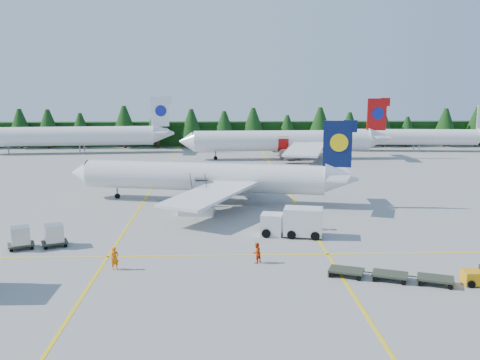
{
  "coord_description": "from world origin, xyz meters",
  "views": [
    {
      "loc": [
        -3.82,
        -52.63,
        15.42
      ],
      "look_at": [
        -1.32,
        13.3,
        3.5
      ],
      "focal_mm": 40.0,
      "sensor_mm": 36.0,
      "label": 1
    }
  ],
  "objects_px": {
    "airliner_red": "(279,141)",
    "service_truck": "(292,222)",
    "airstairs": "(197,207)",
    "airliner_navy": "(198,177)"
  },
  "relations": [
    {
      "from": "airliner_navy",
      "to": "service_truck",
      "type": "xyz_separation_m",
      "value": [
        10.17,
        -16.68,
        -1.8
      ]
    },
    {
      "from": "airliner_red",
      "to": "service_truck",
      "type": "relative_size",
      "value": 6.53
    },
    {
      "from": "airliner_red",
      "to": "airstairs",
      "type": "height_order",
      "value": "airliner_red"
    },
    {
      "from": "airliner_red",
      "to": "service_truck",
      "type": "bearing_deg",
      "value": -96.37
    },
    {
      "from": "airliner_red",
      "to": "airstairs",
      "type": "bearing_deg",
      "value": -109.16
    },
    {
      "from": "airstairs",
      "to": "service_truck",
      "type": "relative_size",
      "value": 0.92
    },
    {
      "from": "airliner_navy",
      "to": "airliner_red",
      "type": "relative_size",
      "value": 0.87
    },
    {
      "from": "airliner_navy",
      "to": "airstairs",
      "type": "xyz_separation_m",
      "value": [
        0.1,
        -6.84,
        -2.46
      ]
    },
    {
      "from": "service_truck",
      "to": "airstairs",
      "type": "bearing_deg",
      "value": 148.16
    },
    {
      "from": "airliner_red",
      "to": "airstairs",
      "type": "xyz_separation_m",
      "value": [
        -14.88,
        -46.81,
        -2.92
      ]
    }
  ]
}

